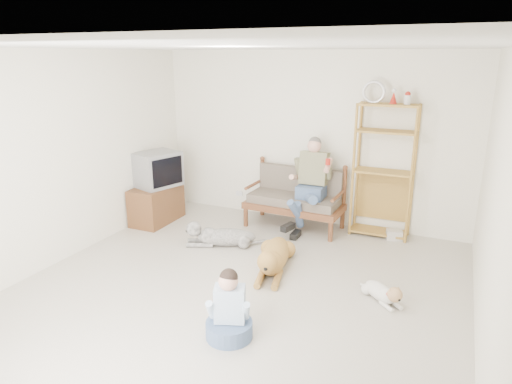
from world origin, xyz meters
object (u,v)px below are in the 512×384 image
at_px(loveseat, 296,197).
at_px(golden_retriever, 273,257).
at_px(etagere, 383,170).
at_px(tv_stand, 156,204).

distance_m(loveseat, golden_retriever, 1.65).
distance_m(etagere, golden_retriever, 2.19).
distance_m(loveseat, etagere, 1.39).
height_order(loveseat, golden_retriever, loveseat).
xyz_separation_m(tv_stand, golden_retriever, (2.40, -0.87, -0.13)).
height_order(etagere, tv_stand, etagere).
bearing_deg(tv_stand, golden_retriever, -20.03).
relative_size(etagere, golden_retriever, 1.64).
relative_size(loveseat, tv_stand, 1.70).
relative_size(loveseat, etagere, 0.67).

